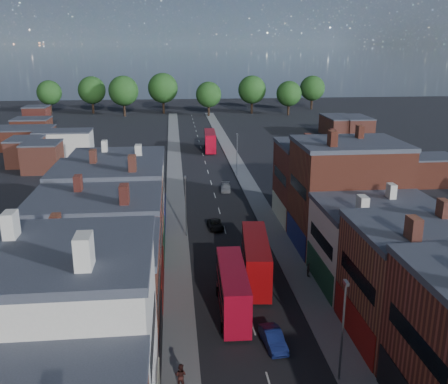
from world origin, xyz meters
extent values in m
cube|color=gray|center=(-6.50, 50.00, 0.06)|extent=(3.00, 200.00, 0.12)
cube|color=gray|center=(6.50, 50.00, 0.06)|extent=(3.00, 200.00, 0.12)
cube|color=brown|center=(-14.00, 0.00, 6.48)|extent=(12.00, 80.00, 12.96)
cylinder|color=slate|center=(5.20, 0.00, 4.00)|extent=(0.16, 0.16, 8.00)
cube|color=slate|center=(5.20, 0.00, 8.00)|extent=(0.25, 0.70, 0.25)
cylinder|color=slate|center=(-5.20, 30.00, 4.00)|extent=(0.16, 0.16, 8.00)
cube|color=slate|center=(-5.20, 30.00, 8.00)|extent=(0.25, 0.70, 0.25)
cylinder|color=slate|center=(5.20, 60.00, 4.00)|extent=(0.16, 0.16, 8.00)
cube|color=slate|center=(5.20, 60.00, 8.00)|extent=(0.25, 0.70, 0.25)
cube|color=#AE0920|center=(-1.50, 10.52, 2.40)|extent=(2.65, 10.40, 4.14)
cube|color=black|center=(-1.50, 10.52, 1.60)|extent=(2.69, 9.58, 0.85)
cube|color=black|center=(-1.50, 10.52, 3.38)|extent=(2.69, 9.58, 0.85)
cylinder|color=black|center=(-2.77, 7.25, 0.47)|extent=(0.31, 0.95, 0.94)
cylinder|color=black|center=(-0.42, 7.18, 0.47)|extent=(0.31, 0.95, 0.94)
cylinder|color=black|center=(-2.58, 13.86, 0.47)|extent=(0.31, 0.95, 0.94)
cylinder|color=black|center=(-0.23, 13.79, 0.47)|extent=(0.31, 0.95, 0.94)
cube|color=#9D090B|center=(1.64, 16.59, 2.54)|extent=(3.59, 11.17, 4.39)
cube|color=black|center=(1.64, 16.59, 1.70)|extent=(3.56, 10.30, 0.90)
cube|color=black|center=(1.64, 16.59, 3.59)|extent=(3.56, 10.30, 0.90)
cylinder|color=black|center=(0.05, 13.22, 0.50)|extent=(0.40, 1.02, 1.00)
cylinder|color=black|center=(2.53, 12.97, 0.50)|extent=(0.40, 1.02, 1.00)
cylinder|color=black|center=(0.76, 20.21, 0.50)|extent=(0.40, 1.02, 1.00)
cylinder|color=black|center=(3.24, 19.96, 0.50)|extent=(0.40, 1.02, 1.00)
cube|color=#A30719|center=(1.93, 83.69, 2.44)|extent=(2.85, 10.61, 4.21)
cube|color=black|center=(1.93, 83.69, 1.63)|extent=(2.88, 9.77, 0.86)
cube|color=black|center=(1.93, 83.69, 3.44)|extent=(2.88, 9.77, 0.86)
cylinder|color=black|center=(0.59, 80.38, 0.48)|extent=(0.33, 0.97, 0.96)
cylinder|color=black|center=(2.97, 80.28, 0.48)|extent=(0.33, 0.97, 0.96)
cylinder|color=black|center=(0.88, 87.11, 0.48)|extent=(0.33, 0.97, 0.96)
cylinder|color=black|center=(3.27, 87.00, 0.48)|extent=(0.33, 0.97, 0.96)
imported|color=navy|center=(1.20, 4.83, 0.68)|extent=(1.87, 4.28, 1.37)
imported|color=black|center=(-1.20, 32.56, 0.58)|extent=(2.19, 4.28, 1.16)
imported|color=#B8B8B8|center=(2.09, 50.50, 0.58)|extent=(2.02, 4.12, 1.15)
imported|color=#3E1C19|center=(-6.49, 0.36, 1.05)|extent=(1.03, 0.82, 1.86)
imported|color=#615C53|center=(7.41, 16.96, 0.88)|extent=(0.43, 0.90, 1.52)
camera|label=1|loc=(-6.49, -30.49, 23.98)|focal=40.00mm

